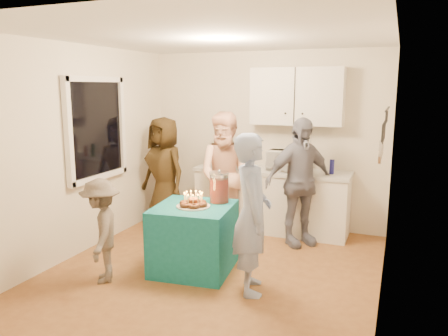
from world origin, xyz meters
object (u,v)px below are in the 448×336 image
at_px(microwave, 286,161).
at_px(punch_jar, 219,188).
at_px(woman_back_left, 164,172).
at_px(woman_back_center, 228,176).
at_px(woman_back_right, 299,182).
at_px(counter, 271,202).
at_px(man_birthday, 252,214).
at_px(party_table, 194,238).
at_px(child_near_left, 101,231).

xyz_separation_m(microwave, punch_jar, (-0.42, -1.45, -0.12)).
distance_m(punch_jar, woman_back_left, 1.73).
distance_m(woman_back_center, woman_back_right, 0.98).
height_order(punch_jar, woman_back_right, woman_back_right).
bearing_deg(counter, woman_back_right, -41.03).
distance_m(counter, microwave, 0.65).
height_order(counter, man_birthday, man_birthday).
bearing_deg(woman_back_center, woman_back_right, -8.39).
height_order(woman_back_left, woman_back_right, woman_back_right).
distance_m(party_table, man_birthday, 0.93).
bearing_deg(party_table, woman_back_left, 130.35).
height_order(man_birthday, woman_back_right, woman_back_right).
xyz_separation_m(counter, party_table, (-0.43, -1.71, -0.05)).
xyz_separation_m(microwave, woman_back_center, (-0.68, -0.52, -0.17)).
height_order(man_birthday, woman_back_left, woman_back_left).
relative_size(party_table, child_near_left, 0.75).
distance_m(party_table, woman_back_left, 1.81).
bearing_deg(child_near_left, woman_back_center, 126.39).
height_order(microwave, punch_jar, microwave).
relative_size(woman_back_left, woman_back_right, 0.97).
bearing_deg(woman_back_left, punch_jar, -19.47).
bearing_deg(woman_back_center, woman_back_left, 158.40).
xyz_separation_m(woman_back_left, woman_back_center, (1.08, -0.15, 0.05)).
height_order(counter, microwave, microwave).
bearing_deg(woman_back_center, party_table, -100.94).
bearing_deg(man_birthday, punch_jar, 25.85).
relative_size(counter, microwave, 4.34).
distance_m(man_birthday, woman_back_right, 1.53).
xyz_separation_m(punch_jar, woman_back_center, (-0.26, 0.93, -0.05)).
bearing_deg(woman_back_right, party_table, -170.37).
bearing_deg(man_birthday, counter, -12.35).
xyz_separation_m(microwave, child_near_left, (-1.42, -2.34, -0.48)).
distance_m(woman_back_left, woman_back_center, 1.10).
bearing_deg(punch_jar, man_birthday, -41.64).
bearing_deg(party_table, woman_back_right, 54.21).
relative_size(man_birthday, woman_back_center, 0.94).
height_order(punch_jar, woman_back_center, woman_back_center).
bearing_deg(woman_back_left, party_table, -30.31).
distance_m(punch_jar, child_near_left, 1.39).
xyz_separation_m(man_birthday, woman_back_left, (-1.92, 1.59, 0.00)).
relative_size(woman_back_left, woman_back_center, 0.94).
bearing_deg(woman_back_right, punch_jar, -169.52).
relative_size(man_birthday, child_near_left, 1.45).
bearing_deg(punch_jar, microwave, 73.84).
height_order(party_table, man_birthday, man_birthday).
xyz_separation_m(punch_jar, man_birthday, (0.57, -0.51, -0.11)).
relative_size(counter, party_table, 2.59).
bearing_deg(counter, child_near_left, -117.43).
relative_size(counter, woman_back_center, 1.25).
height_order(party_table, woman_back_left, woman_back_left).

